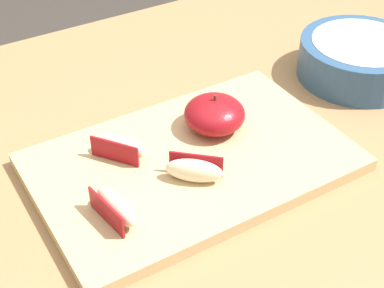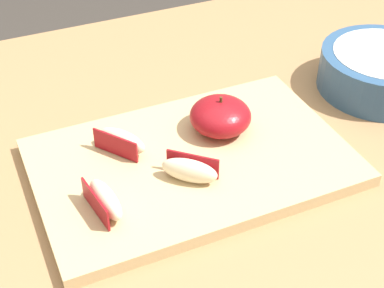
# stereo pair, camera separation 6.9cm
# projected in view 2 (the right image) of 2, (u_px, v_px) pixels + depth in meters

# --- Properties ---
(dining_table) EXTENTS (1.36, 0.76, 0.75)m
(dining_table) POSITION_uv_depth(u_px,v_px,m) (202.00, 199.00, 0.82)
(dining_table) COLOR #9E754C
(dining_table) RESTS_ON ground_plane
(cutting_board) EXTENTS (0.38, 0.24, 0.02)m
(cutting_board) POSITION_uv_depth(u_px,v_px,m) (192.00, 162.00, 0.71)
(cutting_board) COLOR tan
(cutting_board) RESTS_ON dining_table
(apple_half_skin_up) EXTENTS (0.08, 0.08, 0.05)m
(apple_half_skin_up) POSITION_uv_depth(u_px,v_px,m) (220.00, 116.00, 0.73)
(apple_half_skin_up) COLOR maroon
(apple_half_skin_up) RESTS_ON cutting_board
(apple_wedge_front) EXTENTS (0.03, 0.07, 0.03)m
(apple_wedge_front) POSITION_uv_depth(u_px,v_px,m) (105.00, 200.00, 0.62)
(apple_wedge_front) COLOR beige
(apple_wedge_front) RESTS_ON cutting_board
(apple_wedge_middle) EXTENTS (0.06, 0.07, 0.03)m
(apple_wedge_middle) POSITION_uv_depth(u_px,v_px,m) (121.00, 140.00, 0.70)
(apple_wedge_middle) COLOR beige
(apple_wedge_middle) RESTS_ON cutting_board
(apple_wedge_near_knife) EXTENTS (0.06, 0.06, 0.03)m
(apple_wedge_near_knife) POSITION_uv_depth(u_px,v_px,m) (190.00, 170.00, 0.66)
(apple_wedge_near_knife) COLOR beige
(apple_wedge_near_knife) RESTS_ON cutting_board
(ceramic_fruit_bowl) EXTENTS (0.18, 0.18, 0.06)m
(ceramic_fruit_bowl) POSITION_uv_depth(u_px,v_px,m) (382.00, 70.00, 0.83)
(ceramic_fruit_bowl) COLOR #2D517A
(ceramic_fruit_bowl) RESTS_ON dining_table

